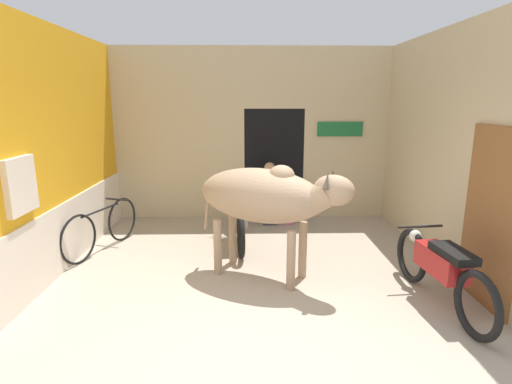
{
  "coord_description": "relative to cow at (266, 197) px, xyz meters",
  "views": [
    {
      "loc": [
        -0.1,
        -3.47,
        2.33
      ],
      "look_at": [
        0.03,
        1.96,
        1.07
      ],
      "focal_mm": 28.0,
      "sensor_mm": 36.0,
      "label": 1
    }
  ],
  "objects": [
    {
      "name": "bicycle",
      "position": [
        -2.52,
        1.01,
        -0.74
      ],
      "size": [
        0.65,
        1.7,
        0.75
      ],
      "color": "black",
      "rests_on": "ground_plane"
    },
    {
      "name": "wall_left_shopfront",
      "position": [
        -2.9,
        0.63,
        0.49
      ],
      "size": [
        0.25,
        4.37,
        3.32
      ],
      "color": "orange",
      "rests_on": "ground_plane"
    },
    {
      "name": "plastic_stool",
      "position": [
        0.55,
        2.37,
        -0.9
      ],
      "size": [
        0.31,
        0.31,
        0.39
      ],
      "color": "#DB6093",
      "rests_on": "ground_plane"
    },
    {
      "name": "shopkeeper_seated",
      "position": [
        0.19,
        2.42,
        -0.5
      ],
      "size": [
        0.38,
        0.33,
        1.18
      ],
      "color": "#3D3842",
      "rests_on": "ground_plane"
    },
    {
      "name": "cow",
      "position": [
        0.0,
        0.0,
        0.0
      ],
      "size": [
        2.1,
        1.48,
        1.54
      ],
      "color": "tan",
      "rests_on": "ground_plane"
    },
    {
      "name": "wall_right_with_door",
      "position": [
        2.61,
        0.59,
        0.53
      ],
      "size": [
        0.22,
        4.37,
        3.32
      ],
      "color": "#C6B289",
      "rests_on": "ground_plane"
    },
    {
      "name": "wall_back_with_doorway",
      "position": [
        0.02,
        3.08,
        0.34
      ],
      "size": [
        5.35,
        0.93,
        3.32
      ],
      "color": "#C6B289",
      "rests_on": "ground_plane"
    },
    {
      "name": "ground_plane",
      "position": [
        -0.15,
        -1.54,
        -1.11
      ],
      "size": [
        30.0,
        30.0,
        0.0
      ],
      "primitive_type": "plane",
      "color": "tan"
    },
    {
      "name": "motorcycle_near",
      "position": [
        1.96,
        -0.82,
        -0.65
      ],
      "size": [
        0.58,
        2.02,
        0.81
      ],
      "color": "black",
      "rests_on": "ground_plane"
    },
    {
      "name": "motorcycle_far",
      "position": [
        -0.4,
        1.33,
        -0.67
      ],
      "size": [
        0.58,
        1.96,
        0.77
      ],
      "color": "black",
      "rests_on": "ground_plane"
    }
  ]
}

